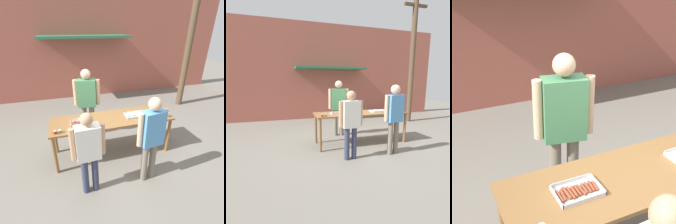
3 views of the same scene
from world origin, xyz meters
The scene contains 12 objects.
ground_plane centered at (0.00, 0.00, 0.00)m, with size 24.00×24.00×0.00m, color slate.
building_facade_back centered at (0.00, 3.98, 2.26)m, with size 12.00×1.11×4.50m.
serving_table centered at (0.00, 0.00, 0.81)m, with size 2.66×0.81×0.91m.
food_tray_sausages centered at (-0.70, -0.02, 0.92)m, with size 0.39×0.28×0.04m.
food_tray_buns centered at (0.51, -0.02, 0.93)m, with size 0.41×0.29×0.06m.
condiment_jar_mustard centered at (-1.20, -0.29, 0.94)m, with size 0.06×0.06×0.06m.
condiment_jar_ketchup centered at (-1.11, -0.29, 0.94)m, with size 0.06×0.06×0.06m.
beer_cup centered at (1.19, -0.29, 0.96)m, with size 0.07×0.07×0.11m.
person_server_behind_table centered at (-0.40, 0.90, 1.08)m, with size 0.65×0.33×1.82m.
person_customer_holding_hotdog centered at (-0.68, -0.96, 0.94)m, with size 0.57×0.23×1.59m.
person_customer_with_cup centered at (0.44, -0.97, 1.03)m, with size 0.57×0.27×1.71m.
utility_pole centered at (3.31, 2.05, 2.88)m, with size 1.10×0.22×5.60m.
Camera 2 is at (-2.07, -4.55, 1.77)m, focal length 28.00 mm.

